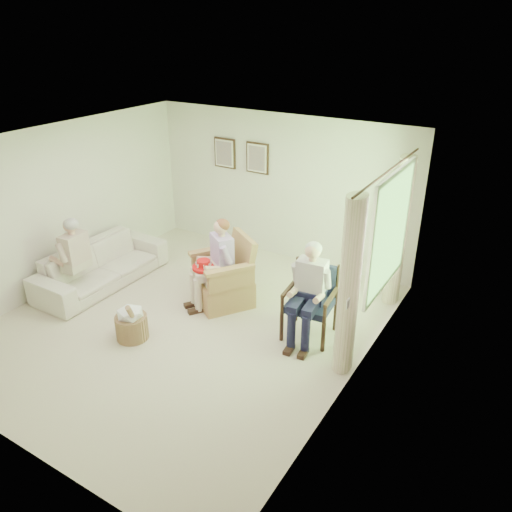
% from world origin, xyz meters
% --- Properties ---
extents(floor, '(5.50, 5.50, 0.00)m').
position_xyz_m(floor, '(0.00, 0.00, 0.00)').
color(floor, beige).
rests_on(floor, ground).
extents(back_wall, '(5.00, 0.04, 2.60)m').
position_xyz_m(back_wall, '(0.00, 2.75, 1.30)').
color(back_wall, silver).
rests_on(back_wall, ground).
extents(left_wall, '(0.04, 5.50, 2.60)m').
position_xyz_m(left_wall, '(-2.50, 0.00, 1.30)').
color(left_wall, silver).
rests_on(left_wall, ground).
extents(right_wall, '(0.04, 5.50, 2.60)m').
position_xyz_m(right_wall, '(2.50, 0.00, 1.30)').
color(right_wall, silver).
rests_on(right_wall, ground).
extents(ceiling, '(5.00, 5.50, 0.02)m').
position_xyz_m(ceiling, '(0.00, 0.00, 2.60)').
color(ceiling, white).
rests_on(ceiling, back_wall).
extents(window, '(0.13, 2.50, 1.63)m').
position_xyz_m(window, '(2.46, 1.20, 1.58)').
color(window, '#2D6B23').
rests_on(window, right_wall).
extents(curtain_left, '(0.34, 0.34, 2.30)m').
position_xyz_m(curtain_left, '(2.33, 0.22, 1.15)').
color(curtain_left, beige).
rests_on(curtain_left, ground).
extents(curtain_right, '(0.34, 0.34, 2.30)m').
position_xyz_m(curtain_right, '(2.33, 2.18, 1.15)').
color(curtain_right, beige).
rests_on(curtain_right, ground).
extents(framed_print_left, '(0.45, 0.05, 0.55)m').
position_xyz_m(framed_print_left, '(-1.15, 2.71, 1.78)').
color(framed_print_left, '#382114').
rests_on(framed_print_left, back_wall).
extents(framed_print_right, '(0.45, 0.05, 0.55)m').
position_xyz_m(framed_print_right, '(-0.45, 2.71, 1.78)').
color(framed_print_right, '#382114').
rests_on(framed_print_right, back_wall).
extents(wicker_armchair, '(0.84, 0.83, 1.07)m').
position_xyz_m(wicker_armchair, '(0.11, 0.80, 0.34)').
color(wicker_armchair, '#B17953').
rests_on(wicker_armchair, ground).
extents(wood_armchair, '(0.65, 0.61, 1.00)m').
position_xyz_m(wood_armchair, '(1.65, 0.73, 0.55)').
color(wood_armchair, black).
rests_on(wood_armchair, ground).
extents(sofa, '(2.28, 0.89, 0.67)m').
position_xyz_m(sofa, '(-1.95, 0.22, 0.33)').
color(sofa, white).
rests_on(sofa, ground).
extents(person_wicker, '(0.40, 0.62, 1.36)m').
position_xyz_m(person_wicker, '(0.11, 0.66, 0.80)').
color(person_wicker, beige).
rests_on(person_wicker, ground).
extents(person_dark, '(0.40, 0.62, 1.38)m').
position_xyz_m(person_dark, '(1.65, 0.56, 0.81)').
color(person_dark, '#181A36').
rests_on(person_dark, ground).
extents(person_sofa, '(0.42, 0.63, 1.31)m').
position_xyz_m(person_sofa, '(-1.95, -0.32, 0.76)').
color(person_sofa, beige).
rests_on(person_sofa, ground).
extents(red_hat, '(0.34, 0.34, 0.14)m').
position_xyz_m(red_hat, '(-0.04, 0.50, 0.71)').
color(red_hat, red).
rests_on(red_hat, person_wicker).
extents(hatbox, '(0.47, 0.47, 0.65)m').
position_xyz_m(hatbox, '(-0.41, -0.70, 0.25)').
color(hatbox, tan).
rests_on(hatbox, ground).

